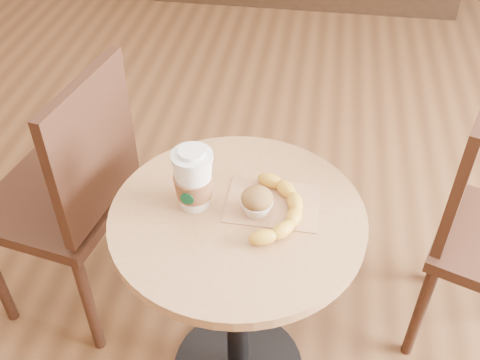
{
  "coord_description": "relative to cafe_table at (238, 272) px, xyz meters",
  "views": [
    {
      "loc": [
        0.16,
        -1.04,
        1.76
      ],
      "look_at": [
        0.0,
        0.01,
        0.83
      ],
      "focal_mm": 42.0,
      "sensor_mm": 36.0,
      "label": 1
    }
  ],
  "objects": [
    {
      "name": "chair_left",
      "position": [
        -0.58,
        0.22,
        0.02
      ],
      "size": [
        0.5,
        0.5,
        0.98
      ],
      "rotation": [
        0.0,
        0.0,
        -1.75
      ],
      "color": "#371E13",
      "rests_on": "ground"
    },
    {
      "name": "muffin",
      "position": [
        0.05,
        0.01,
        0.27
      ],
      "size": [
        0.08,
        0.08,
        0.07
      ],
      "color": "silver",
      "rests_on": "kraft_bag"
    },
    {
      "name": "banana",
      "position": [
        0.11,
        0.01,
        0.25
      ],
      "size": [
        0.16,
        0.29,
        0.04
      ],
      "primitive_type": null,
      "rotation": [
        0.0,
        0.0,
        -0.06
      ],
      "color": "gold",
      "rests_on": "kraft_bag"
    },
    {
      "name": "kraft_bag",
      "position": [
        0.08,
        0.05,
        0.23
      ],
      "size": [
        0.24,
        0.18,
        0.0
      ],
      "primitive_type": "cube",
      "rotation": [
        0.0,
        0.0,
        -0.01
      ],
      "color": "#B07C55",
      "rests_on": "cafe_table"
    },
    {
      "name": "cafe_table",
      "position": [
        0.0,
        0.0,
        0.0
      ],
      "size": [
        0.66,
        0.66,
        0.75
      ],
      "color": "black",
      "rests_on": "ground"
    },
    {
      "name": "coffee_cup",
      "position": [
        -0.12,
        0.02,
        0.31
      ],
      "size": [
        0.1,
        0.11,
        0.17
      ],
      "rotation": [
        0.0,
        0.0,
        -0.12
      ],
      "color": "white",
      "rests_on": "cafe_table"
    }
  ]
}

